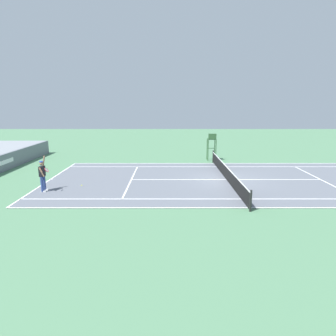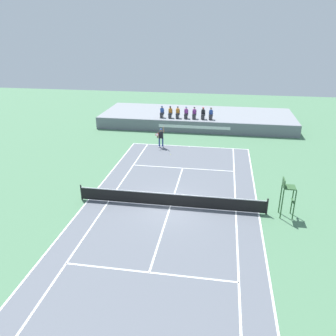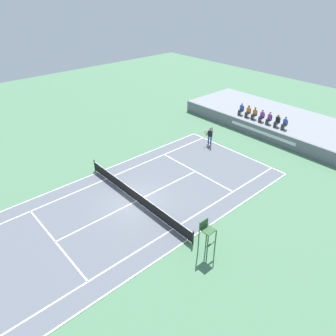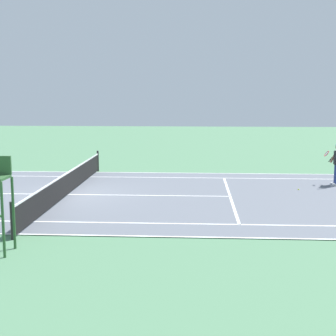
% 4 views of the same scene
% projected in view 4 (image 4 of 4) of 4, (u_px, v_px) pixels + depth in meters
% --- Properties ---
extents(ground_plane, '(80.00, 80.00, 0.00)m').
position_uv_depth(ground_plane, '(68.00, 195.00, 19.32)').
color(ground_plane, '#4C7A56').
extents(court, '(11.08, 23.88, 0.03)m').
position_uv_depth(court, '(68.00, 195.00, 19.32)').
color(court, slate).
rests_on(court, ground).
extents(net, '(11.98, 0.10, 1.07)m').
position_uv_depth(net, '(68.00, 182.00, 19.24)').
color(net, black).
rests_on(net, ground).
extents(tennis_ball, '(0.07, 0.07, 0.07)m').
position_uv_depth(tennis_ball, '(299.00, 190.00, 20.24)').
color(tennis_ball, '#D1E533').
rests_on(tennis_ball, ground).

